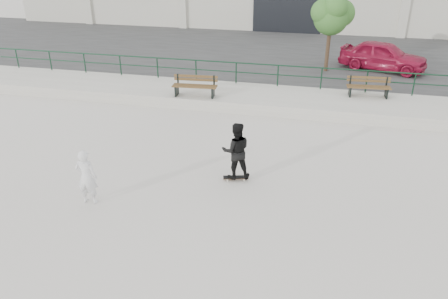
% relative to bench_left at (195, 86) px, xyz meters
% --- Properties ---
extents(ground, '(120.00, 120.00, 0.00)m').
position_rel_bench_left_xyz_m(ground, '(2.37, -8.54, -0.95)').
color(ground, '#BAB4AA').
rests_on(ground, ground).
extents(ledge, '(30.00, 3.00, 0.50)m').
position_rel_bench_left_xyz_m(ledge, '(2.37, 0.96, -0.70)').
color(ledge, '#B3B0A3').
rests_on(ledge, ground).
extents(parking_strip, '(60.00, 14.00, 0.50)m').
position_rel_bench_left_xyz_m(parking_strip, '(2.37, 9.46, -0.70)').
color(parking_strip, '#313131').
rests_on(parking_strip, ground).
extents(railing, '(28.00, 0.06, 1.03)m').
position_rel_bench_left_xyz_m(railing, '(2.37, 2.26, 0.30)').
color(railing, '#123320').
rests_on(railing, ledge).
extents(bench_left, '(2.00, 0.72, 0.90)m').
position_rel_bench_left_xyz_m(bench_left, '(0.00, 0.00, 0.00)').
color(bench_left, '#4F381B').
rests_on(bench_left, ledge).
extents(bench_right, '(1.90, 0.69, 0.86)m').
position_rel_bench_left_xyz_m(bench_right, '(7.43, 1.72, -0.02)').
color(bench_right, '#4F381B').
rests_on(bench_right, ledge).
extents(tree, '(2.18, 1.94, 3.88)m').
position_rel_bench_left_xyz_m(tree, '(5.55, 5.52, 2.46)').
color(tree, '#4F3927').
rests_on(tree, parking_strip).
extents(red_car, '(4.75, 3.06, 1.50)m').
position_rel_bench_left_xyz_m(red_car, '(8.38, 6.38, 0.30)').
color(red_car, maroon).
rests_on(red_car, parking_strip).
extents(skateboard, '(0.81, 0.40, 0.09)m').
position_rel_bench_left_xyz_m(skateboard, '(3.13, -6.04, -0.87)').
color(skateboard, black).
rests_on(skateboard, ground).
extents(standing_skater, '(1.05, 0.92, 1.81)m').
position_rel_bench_left_xyz_m(standing_skater, '(3.13, -6.04, 0.05)').
color(standing_skater, black).
rests_on(standing_skater, skateboard).
extents(seated_skater, '(0.63, 0.45, 1.65)m').
position_rel_bench_left_xyz_m(seated_skater, '(-0.65, -8.28, -0.12)').
color(seated_skater, silver).
rests_on(seated_skater, ground).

